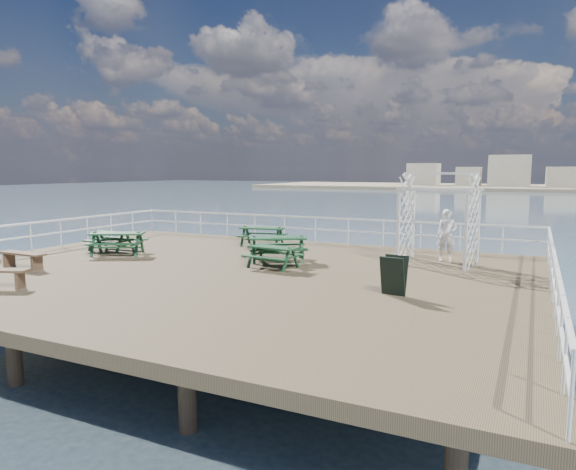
# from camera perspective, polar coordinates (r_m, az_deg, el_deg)

# --- Properties ---
(ground) EXTENTS (18.00, 14.00, 0.30)m
(ground) POSITION_cam_1_polar(r_m,az_deg,el_deg) (15.92, -6.57, -4.44)
(ground) COLOR brown
(ground) RESTS_ON ground
(sea_backdrop) EXTENTS (300.00, 300.00, 9.20)m
(sea_backdrop) POSITION_cam_1_polar(r_m,az_deg,el_deg) (147.33, 27.49, 5.06)
(sea_backdrop) COLOR #3A4F61
(sea_backdrop) RESTS_ON ground
(railing) EXTENTS (17.77, 13.76, 1.10)m
(railing) POSITION_cam_1_polar(r_m,az_deg,el_deg) (17.98, -2.43, 0.26)
(railing) COLOR silver
(railing) RESTS_ON ground
(picnic_table_a) EXTENTS (2.36, 2.21, 0.91)m
(picnic_table_a) POSITION_cam_1_polar(r_m,az_deg,el_deg) (19.59, -18.44, -0.38)
(picnic_table_a) COLOR #13341C
(picnic_table_a) RESTS_ON ground
(picnic_table_b) EXTENTS (1.95, 1.67, 0.85)m
(picnic_table_b) POSITION_cam_1_polar(r_m,az_deg,el_deg) (20.80, -2.88, 0.29)
(picnic_table_b) COLOR #13341C
(picnic_table_b) RESTS_ON ground
(picnic_table_c) EXTENTS (1.69, 1.42, 0.76)m
(picnic_table_c) POSITION_cam_1_polar(r_m,az_deg,el_deg) (16.13, -1.69, -1.93)
(picnic_table_c) COLOR #13341C
(picnic_table_c) RESTS_ON ground
(picnic_table_d) EXTENTS (1.65, 1.34, 0.80)m
(picnic_table_d) POSITION_cam_1_polar(r_m,az_deg,el_deg) (20.68, -19.09, -0.24)
(picnic_table_d) COLOR #13341C
(picnic_table_d) RESTS_ON ground
(picnic_table_e) EXTENTS (2.42, 2.28, 0.93)m
(picnic_table_e) POSITION_cam_1_polar(r_m,az_deg,el_deg) (17.29, -1.14, -0.95)
(picnic_table_e) COLOR #13341C
(picnic_table_e) RESTS_ON ground
(flat_bench_near) EXTENTS (1.75, 0.44, 0.50)m
(flat_bench_near) POSITION_cam_1_polar(r_m,az_deg,el_deg) (18.07, -27.42, -2.12)
(flat_bench_near) COLOR brown
(flat_bench_near) RESTS_ON ground
(trellis_arbor) EXTENTS (2.60, 1.72, 2.99)m
(trellis_arbor) POSITION_cam_1_polar(r_m,az_deg,el_deg) (17.24, 16.31, 1.18)
(trellis_arbor) COLOR silver
(trellis_arbor) RESTS_ON ground
(sandwich_board) EXTENTS (0.65, 0.51, 0.99)m
(sandwich_board) POSITION_cam_1_polar(r_m,az_deg,el_deg) (12.88, 11.68, -4.47)
(sandwich_board) COLOR black
(sandwich_board) RESTS_ON ground
(person) EXTENTS (0.71, 0.54, 1.76)m
(person) POSITION_cam_1_polar(r_m,az_deg,el_deg) (17.94, 17.23, -0.06)
(person) COLOR silver
(person) RESTS_ON ground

